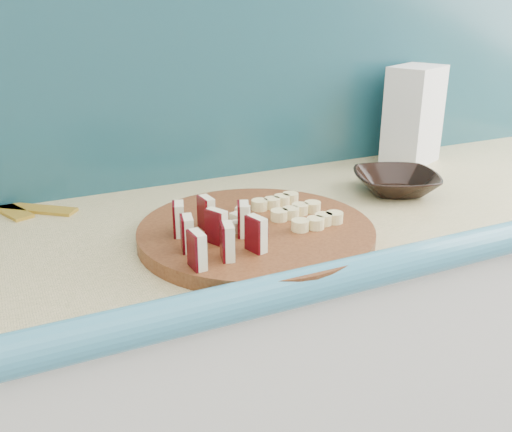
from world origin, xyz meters
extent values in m
cube|color=white|center=(0.00, 1.80, 1.30)|extent=(3.60, 0.04, 2.60)
cube|color=white|center=(0.10, 1.50, 0.44)|extent=(2.20, 0.60, 0.88)
cube|color=tan|center=(0.10, 1.50, 0.90)|extent=(2.20, 0.60, 0.03)
cube|color=teal|center=(0.10, 1.20, 0.90)|extent=(2.20, 0.06, 0.03)
cube|color=teal|center=(0.10, 1.79, 1.16)|extent=(2.20, 0.02, 0.50)
cylinder|color=#48200F|center=(0.05, 1.39, 0.92)|extent=(0.50, 0.50, 0.03)
cube|color=#F4EEC3|center=(-0.10, 1.28, 0.97)|extent=(0.02, 0.04, 0.06)
cube|color=#420409|center=(-0.11, 1.28, 0.97)|extent=(0.01, 0.04, 0.06)
cube|color=#F4EEC3|center=(-0.09, 1.35, 0.97)|extent=(0.02, 0.04, 0.06)
cube|color=#420409|center=(-0.10, 1.35, 0.97)|extent=(0.01, 0.04, 0.06)
cube|color=#F4EEC3|center=(-0.09, 1.42, 0.97)|extent=(0.02, 0.04, 0.06)
cube|color=#420409|center=(-0.10, 1.41, 0.97)|extent=(0.01, 0.04, 0.06)
cube|color=#F4EEC3|center=(-0.05, 1.29, 0.97)|extent=(0.02, 0.04, 0.06)
cube|color=#420409|center=(-0.06, 1.29, 0.97)|extent=(0.01, 0.04, 0.06)
cube|color=#F4EEC3|center=(-0.04, 1.36, 0.97)|extent=(0.02, 0.04, 0.06)
cube|color=#420409|center=(-0.05, 1.36, 0.97)|extent=(0.01, 0.04, 0.06)
cube|color=#F4EEC3|center=(-0.03, 1.42, 0.97)|extent=(0.02, 0.04, 0.06)
cube|color=#420409|center=(-0.04, 1.42, 0.97)|extent=(0.01, 0.04, 0.06)
cube|color=#F4EEC3|center=(0.01, 1.30, 0.97)|extent=(0.02, 0.04, 0.06)
cube|color=#420409|center=(0.00, 1.30, 0.97)|extent=(0.01, 0.04, 0.06)
cube|color=#F4EEC3|center=(0.02, 1.37, 0.97)|extent=(0.02, 0.04, 0.06)
cube|color=#420409|center=(0.01, 1.36, 0.97)|extent=(0.01, 0.04, 0.06)
cube|color=beige|center=(0.03, 1.39, 0.95)|extent=(0.02, 0.02, 0.02)
cube|color=beige|center=(0.04, 1.40, 0.95)|extent=(0.02, 0.02, 0.02)
cube|color=#420409|center=(0.03, 1.42, 0.95)|extent=(0.02, 0.02, 0.02)
cube|color=beige|center=(0.02, 1.40, 0.95)|extent=(0.02, 0.02, 0.02)
cube|color=beige|center=(0.01, 1.39, 0.95)|extent=(0.02, 0.02, 0.02)
cube|color=beige|center=(0.00, 1.38, 0.95)|extent=(0.02, 0.02, 0.02)
cube|color=beige|center=(0.02, 1.38, 0.95)|extent=(0.02, 0.02, 0.02)
cube|color=beige|center=(0.03, 1.37, 0.95)|extent=(0.02, 0.02, 0.02)
cube|color=#420409|center=(0.05, 1.37, 0.95)|extent=(0.02, 0.02, 0.02)
cylinder|color=#F6E596|center=(0.12, 1.34, 0.95)|extent=(0.03, 0.03, 0.02)
cylinder|color=#F6E596|center=(0.14, 1.34, 0.95)|extent=(0.03, 0.03, 0.02)
cylinder|color=#F6E596|center=(0.17, 1.35, 0.95)|extent=(0.03, 0.03, 0.02)
cylinder|color=#F6E596|center=(0.19, 1.35, 0.95)|extent=(0.03, 0.03, 0.02)
cylinder|color=#F6E596|center=(0.10, 1.40, 0.95)|extent=(0.03, 0.03, 0.02)
cylinder|color=#F6E596|center=(0.13, 1.41, 0.95)|extent=(0.03, 0.03, 0.02)
cylinder|color=#F6E596|center=(0.16, 1.41, 0.95)|extent=(0.03, 0.03, 0.02)
cylinder|color=#F6E596|center=(0.18, 1.42, 0.95)|extent=(0.03, 0.03, 0.02)
cylinder|color=#F6E596|center=(0.09, 1.47, 0.95)|extent=(0.03, 0.03, 0.02)
cylinder|color=#F6E596|center=(0.12, 1.47, 0.95)|extent=(0.03, 0.03, 0.02)
cylinder|color=#F6E596|center=(0.15, 1.48, 0.95)|extent=(0.03, 0.03, 0.02)
cylinder|color=#F6E596|center=(0.17, 1.48, 0.95)|extent=(0.03, 0.03, 0.02)
imported|color=black|center=(0.45, 1.50, 0.93)|extent=(0.24, 0.24, 0.05)
cube|color=white|center=(0.65, 1.69, 1.04)|extent=(0.18, 0.16, 0.25)
cube|color=#B89023|center=(-0.36, 1.76, 0.91)|extent=(0.10, 0.18, 0.01)
cube|color=#B89023|center=(-0.30, 1.73, 0.91)|extent=(0.17, 0.14, 0.01)
camera|label=1|loc=(-0.36, 0.52, 1.33)|focal=40.00mm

